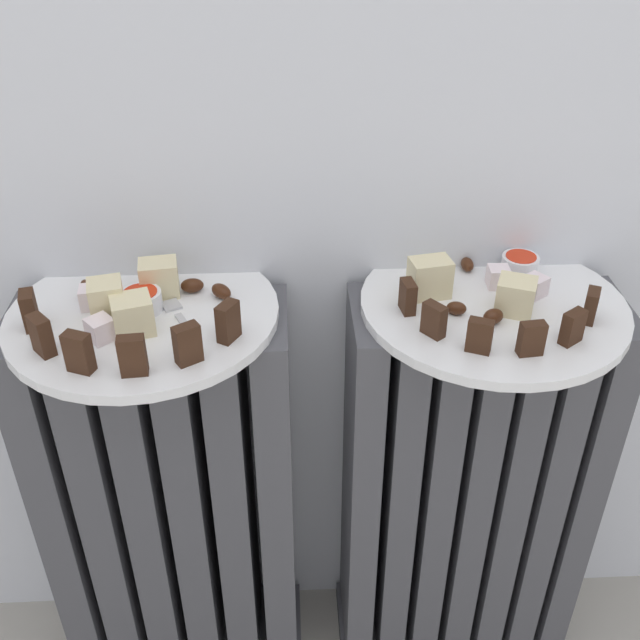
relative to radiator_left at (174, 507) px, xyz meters
The scene contains 34 objects.
radiator_left is the anchor object (origin of this frame).
radiator_right 0.40m from the radiator_left, ahead, with size 0.34×0.14×0.62m.
plate_left 0.32m from the radiator_left, 116.57° to the right, with size 0.31×0.31×0.01m, color white.
plate_right 0.51m from the radiator_left, ahead, with size 0.31×0.31×0.01m, color white.
dark_cake_slice_left_0 0.37m from the radiator_left, 166.04° to the right, with size 0.03×0.01×0.04m, color #382114.
dark_cake_slice_left_1 0.37m from the radiator_left, 139.07° to the right, with size 0.03×0.01×0.04m, color #382114.
dark_cake_slice_left_2 0.37m from the radiator_left, 112.10° to the right, with size 0.03×0.01×0.04m, color #382114.
dark_cake_slice_left_3 0.37m from the radiator_left, 85.13° to the right, with size 0.03×0.01×0.04m, color #382114.
dark_cake_slice_left_4 0.37m from the radiator_left, 58.16° to the right, with size 0.03×0.01×0.04m, color #382114.
dark_cake_slice_left_5 0.37m from the radiator_left, 31.19° to the right, with size 0.03×0.01×0.04m, color #382114.
marble_cake_slice_left_0 0.35m from the radiator_left, 66.01° to the left, with size 0.04×0.03×0.04m, color beige.
marble_cake_slice_left_1 0.35m from the radiator_left, 93.21° to the right, with size 0.04×0.04×0.04m, color beige.
marble_cake_slice_left_2 0.35m from the radiator_left, 155.69° to the right, with size 0.04×0.04×0.05m, color beige.
turkish_delight_left_0 0.34m from the radiator_left, 169.52° to the left, with size 0.03×0.03×0.03m, color white.
turkish_delight_left_1 0.34m from the radiator_left, 122.38° to the right, with size 0.03×0.03×0.03m, color white.
medjool_date_left_0 0.34m from the radiator_left, 151.45° to the left, with size 0.03×0.01×0.02m, color #3D1E0F.
medjool_date_left_1 0.34m from the radiator_left, 14.97° to the left, with size 0.03×0.02×0.02m, color #3D1E0F.
medjool_date_left_2 0.34m from the radiator_left, 36.03° to the left, with size 0.03×0.02×0.02m, color #3D1E0F.
jam_bowl_left 0.34m from the radiator_left, 116.27° to the left, with size 0.05×0.05×0.02m.
dark_cake_slice_right_0 0.46m from the radiator_left, ahead, with size 0.03×0.01×0.04m, color #382114.
dark_cake_slice_right_1 0.47m from the radiator_left, 11.35° to the right, with size 0.03×0.01×0.04m, color #382114.
dark_cake_slice_right_2 0.51m from the radiator_left, 14.92° to the right, with size 0.03×0.01×0.04m, color #382114.
dark_cake_slice_right_3 0.55m from the radiator_left, 14.12° to the right, with size 0.03×0.01×0.04m, color #382114.
dark_cake_slice_right_4 0.58m from the radiator_left, 10.45° to the right, with size 0.03×0.01×0.04m, color #382114.
dark_cake_slice_right_5 0.61m from the radiator_left, ahead, with size 0.03×0.01×0.04m, color #382114.
marble_cake_slice_right_0 0.54m from the radiator_left, ahead, with size 0.04×0.04×0.04m, color beige.
marble_cake_slice_right_1 0.48m from the radiator_left, ahead, with size 0.05×0.03×0.05m, color beige.
turkish_delight_right_0 0.54m from the radiator_left, ahead, with size 0.02×0.02×0.02m, color white.
turkish_delight_right_1 0.57m from the radiator_left, ahead, with size 0.02×0.02×0.02m, color white.
medjool_date_right_0 0.52m from the radiator_left, ahead, with size 0.02×0.02×0.02m, color #3D1E0F.
medjool_date_right_1 0.52m from the radiator_left, 10.70° to the left, with size 0.02×0.01×0.02m, color #3D1E0F.
medjool_date_right_2 0.49m from the radiator_left, ahead, with size 0.02×0.02×0.02m, color #3D1E0F.
jam_bowl_right 0.57m from the radiator_left, ahead, with size 0.04×0.04×0.03m.
fork 0.33m from the radiator_left, 20.31° to the right, with size 0.05×0.09×0.00m.
Camera 1 is at (-0.04, -0.44, 1.08)m, focal length 41.64 mm.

